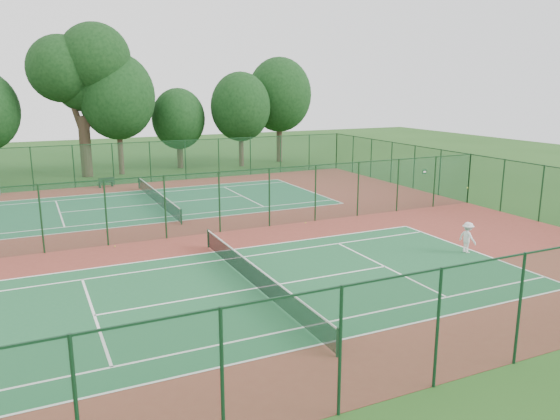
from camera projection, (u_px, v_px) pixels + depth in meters
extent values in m
plane|color=#1F4816|center=(194.00, 235.00, 30.39)|extent=(120.00, 120.00, 0.00)
cube|color=maroon|center=(194.00, 235.00, 30.38)|extent=(40.00, 36.00, 0.01)
cube|color=#1B5831|center=(257.00, 288.00, 22.45)|extent=(23.77, 10.97, 0.01)
cube|color=#1D5D3A|center=(157.00, 204.00, 38.31)|extent=(23.77, 10.97, 0.01)
cube|color=#184A27|center=(132.00, 163.00, 45.86)|extent=(40.00, 0.02, 3.50)
cube|color=#153B1E|center=(131.00, 143.00, 45.47)|extent=(40.00, 0.05, 0.05)
cube|color=#174527|center=(391.00, 340.00, 14.13)|extent=(40.00, 0.02, 3.50)
cube|color=#133420|center=(394.00, 277.00, 13.74)|extent=(40.00, 0.05, 0.05)
cube|color=#1B512A|center=(469.00, 179.00, 38.30)|extent=(0.02, 36.00, 3.50)
cube|color=#14371C|center=(471.00, 154.00, 37.92)|extent=(0.05, 36.00, 0.05)
cube|color=#17462B|center=(193.00, 205.00, 29.99)|extent=(40.00, 0.02, 3.50)
cube|color=#153B1C|center=(192.00, 174.00, 29.61)|extent=(40.00, 0.05, 0.05)
cylinder|color=#143821|center=(338.00, 342.00, 16.70)|extent=(0.10, 0.10, 0.97)
cylinder|color=#143821|center=(208.00, 238.00, 27.98)|extent=(0.10, 0.10, 0.97)
cube|color=black|center=(257.00, 277.00, 22.34)|extent=(0.02, 12.80, 0.85)
cube|color=silver|center=(257.00, 267.00, 22.25)|extent=(0.04, 12.80, 0.06)
cylinder|color=#12321C|center=(181.00, 217.00, 32.57)|extent=(0.10, 0.10, 0.97)
cylinder|color=#12321C|center=(139.00, 183.00, 43.85)|extent=(0.10, 0.10, 0.97)
cube|color=black|center=(157.00, 197.00, 38.21)|extent=(0.02, 12.80, 0.85)
cube|color=silver|center=(157.00, 191.00, 38.11)|extent=(0.04, 12.80, 0.06)
imported|color=silver|center=(468.00, 237.00, 27.05)|extent=(0.66, 1.05, 1.55)
cube|color=black|center=(100.00, 185.00, 44.24)|extent=(0.16, 0.36, 0.39)
cube|color=black|center=(112.00, 184.00, 44.90)|extent=(0.16, 0.36, 0.39)
cube|color=black|center=(106.00, 182.00, 44.52)|extent=(1.36, 0.69, 0.04)
cube|color=black|center=(107.00, 180.00, 44.34)|extent=(1.28, 0.38, 0.39)
sphere|color=yellow|center=(212.00, 235.00, 30.36)|extent=(0.06, 0.06, 0.06)
sphere|color=yellow|center=(306.00, 223.00, 32.98)|extent=(0.07, 0.07, 0.07)
sphere|color=#C5D431|center=(115.00, 246.00, 28.15)|extent=(0.07, 0.07, 0.07)
cylinder|color=#34271C|center=(85.00, 147.00, 49.17)|extent=(1.00, 1.00, 5.45)
cylinder|color=#34271C|center=(72.00, 101.00, 48.15)|extent=(1.85, 0.55, 5.42)
cylinder|color=#34271C|center=(91.00, 97.00, 48.37)|extent=(1.73, 0.51, 5.88)
sphere|color=black|center=(61.00, 69.00, 47.27)|extent=(5.81, 5.81, 5.81)
sphere|color=black|center=(95.00, 58.00, 47.84)|extent=(6.18, 6.18, 6.18)
sphere|color=black|center=(82.00, 85.00, 48.66)|extent=(4.72, 4.72, 4.72)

